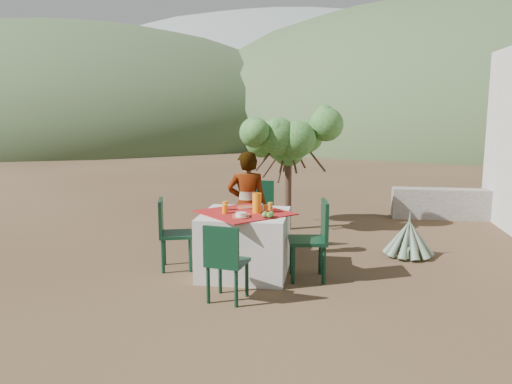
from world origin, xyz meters
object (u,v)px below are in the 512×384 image
at_px(chair_left, 170,230).
at_px(chair_right, 315,236).
at_px(chair_near, 225,260).
at_px(juice_pitcher, 257,203).
at_px(person, 247,205).
at_px(table, 245,243).
at_px(agave, 409,239).
at_px(chair_far, 256,213).
at_px(shrub_tree, 292,145).

bearing_deg(chair_left, chair_right, -110.24).
xyz_separation_m(chair_near, juice_pitcher, (0.19, 0.93, 0.42)).
bearing_deg(person, table, 89.58).
bearing_deg(agave, table, -153.50).
distance_m(chair_far, person, 0.38).
height_order(chair_right, juice_pitcher, juice_pitcher).
relative_size(chair_right, person, 0.65).
xyz_separation_m(chair_near, agave, (2.12, 1.99, -0.22)).
distance_m(chair_near, agave, 2.91).
xyz_separation_m(chair_left, juice_pitcher, (1.10, -0.06, 0.39)).
height_order(shrub_tree, juice_pitcher, shrub_tree).
xyz_separation_m(chair_right, person, (-0.92, 0.73, 0.20)).
distance_m(table, chair_left, 0.96).
relative_size(table, agave, 1.82).
bearing_deg(table, person, 97.00).
height_order(table, shrub_tree, shrub_tree).
xyz_separation_m(chair_near, chair_right, (0.88, 0.87, 0.06)).
xyz_separation_m(table, chair_far, (-0.02, 0.98, 0.17)).
height_order(chair_near, agave, chair_near).
bearing_deg(agave, chair_right, -137.90).
distance_m(chair_near, shrub_tree, 3.52).
relative_size(table, chair_near, 1.57).
bearing_deg(chair_far, agave, 8.67).
bearing_deg(person, shrub_tree, -111.78).
xyz_separation_m(shrub_tree, juice_pitcher, (-0.22, -2.43, -0.52)).
relative_size(chair_far, juice_pitcher, 4.18).
relative_size(person, shrub_tree, 0.81).
xyz_separation_m(chair_right, shrub_tree, (-0.47, 2.49, 0.88)).
relative_size(table, shrub_tree, 0.73).
xyz_separation_m(chair_far, shrub_tree, (0.39, 1.43, 0.85)).
distance_m(table, chair_right, 0.86).
height_order(chair_right, agave, chair_right).
bearing_deg(agave, chair_left, -161.76).
bearing_deg(chair_right, table, -103.37).
distance_m(table, person, 0.73).
xyz_separation_m(table, agave, (2.08, 1.04, -0.14)).
height_order(chair_near, chair_left, chair_left).
height_order(person, agave, person).
relative_size(table, chair_left, 1.47).
bearing_deg(chair_near, agave, -126.19).
distance_m(chair_right, shrub_tree, 2.69).
bearing_deg(table, shrub_tree, 81.19).
distance_m(person, agave, 2.25).
height_order(chair_left, agave, chair_left).
height_order(table, chair_left, chair_left).
relative_size(shrub_tree, agave, 2.48).
distance_m(chair_far, juice_pitcher, 1.06).
xyz_separation_m(chair_left, person, (0.87, 0.61, 0.23)).
distance_m(table, chair_near, 0.95).
relative_size(chair_far, chair_right, 1.06).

